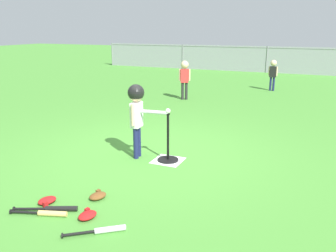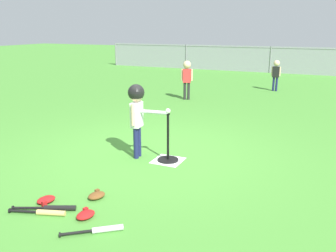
# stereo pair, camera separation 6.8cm
# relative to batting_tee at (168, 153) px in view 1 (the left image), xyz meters

# --- Properties ---
(ground_plane) EXTENTS (60.00, 60.00, 0.00)m
(ground_plane) POSITION_rel_batting_tee_xyz_m (-0.37, 0.15, -0.12)
(ground_plane) COLOR #478C33
(home_plate) EXTENTS (0.44, 0.44, 0.01)m
(home_plate) POSITION_rel_batting_tee_xyz_m (-0.00, 0.00, -0.12)
(home_plate) COLOR white
(home_plate) RESTS_ON ground_plane
(batting_tee) EXTENTS (0.32, 0.32, 0.74)m
(batting_tee) POSITION_rel_batting_tee_xyz_m (0.00, 0.00, 0.00)
(batting_tee) COLOR black
(batting_tee) RESTS_ON ground_plane
(baseball_on_tee) EXTENTS (0.07, 0.07, 0.07)m
(baseball_on_tee) POSITION_rel_batting_tee_xyz_m (-0.00, 0.00, 0.66)
(baseball_on_tee) COLOR white
(baseball_on_tee) RESTS_ON batting_tee
(batter_child) EXTENTS (0.64, 0.33, 1.15)m
(batter_child) POSITION_rel_batting_tee_xyz_m (-0.49, -0.05, 0.70)
(batter_child) COLOR #191E4C
(batter_child) RESTS_ON ground_plane
(fielder_near_right) EXTENTS (0.31, 0.21, 1.08)m
(fielder_near_right) POSITION_rel_batting_tee_xyz_m (-1.50, 4.57, 0.57)
(fielder_near_right) COLOR #262626
(fielder_near_right) RESTS_ON ground_plane
(fielder_deep_center) EXTENTS (0.29, 0.19, 0.97)m
(fielder_deep_center) POSITION_rel_batting_tee_xyz_m (0.55, 7.05, 0.50)
(fielder_deep_center) COLOR #191E4C
(fielder_deep_center) RESTS_ON ground_plane
(spare_bat_silver) EXTENTS (0.53, 0.42, 0.06)m
(spare_bat_silver) POSITION_rel_batting_tee_xyz_m (0.21, -2.09, -0.09)
(spare_bat_silver) COLOR silver
(spare_bat_silver) RESTS_ON ground_plane
(spare_bat_wood) EXTENTS (0.62, 0.25, 0.06)m
(spare_bat_wood) POSITION_rel_batting_tee_xyz_m (-0.54, -2.05, -0.09)
(spare_bat_wood) COLOR #DBB266
(spare_bat_wood) RESTS_ON ground_plane
(spare_bat_black) EXTENTS (0.67, 0.34, 0.06)m
(spare_bat_black) POSITION_rel_batting_tee_xyz_m (-0.52, -1.94, -0.09)
(spare_bat_black) COLOR black
(spare_bat_black) RESTS_ON ground_plane
(glove_by_plate) EXTENTS (0.22, 0.26, 0.07)m
(glove_by_plate) POSITION_rel_batting_tee_xyz_m (-0.26, -1.49, -0.09)
(glove_by_plate) COLOR brown
(glove_by_plate) RESTS_ON ground_plane
(glove_near_bats) EXTENTS (0.20, 0.25, 0.07)m
(glove_near_bats) POSITION_rel_batting_tee_xyz_m (-0.10, -1.92, -0.09)
(glove_near_bats) COLOR #B21919
(glove_near_bats) RESTS_ON ground_plane
(glove_tossed_aside) EXTENTS (0.22, 0.26, 0.07)m
(glove_tossed_aside) POSITION_rel_batting_tee_xyz_m (-0.73, -1.83, -0.09)
(glove_tossed_aside) COLOR #B21919
(glove_tossed_aside) RESTS_ON ground_plane
(outfield_fence) EXTENTS (16.06, 0.06, 1.15)m
(outfield_fence) POSITION_rel_batting_tee_xyz_m (-0.37, 11.77, 0.49)
(outfield_fence) COLOR slate
(outfield_fence) RESTS_ON ground_plane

